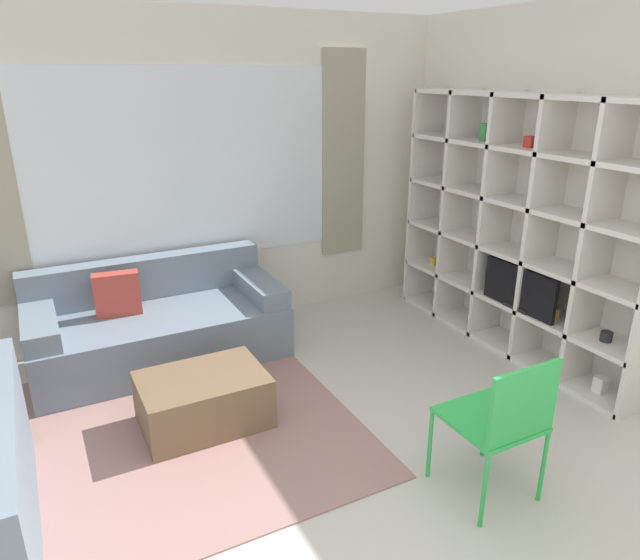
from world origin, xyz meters
The scene contains 7 objects.
wall_back centered at (0.00, 3.36, 1.36)m, with size 6.02×0.11×2.70m.
wall_right centered at (2.44, 1.66, 1.35)m, with size 0.07×4.53×2.70m, color silver.
area_rug centered at (-0.97, 1.78, 0.01)m, with size 2.95×2.20×0.01m, color gray.
shelving_unit centered at (2.25, 1.74, 1.02)m, with size 0.37×2.46×2.06m.
couch_main centered at (-0.46, 2.86, 0.28)m, with size 1.92×0.92×0.77m.
ottoman centered at (-0.41, 1.78, 0.18)m, with size 0.80×0.56×0.36m.
folding_chair centered at (0.78, 0.36, 0.52)m, with size 0.44×0.46×0.86m.
Camera 1 is at (-1.23, -1.44, 2.21)m, focal length 32.00 mm.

